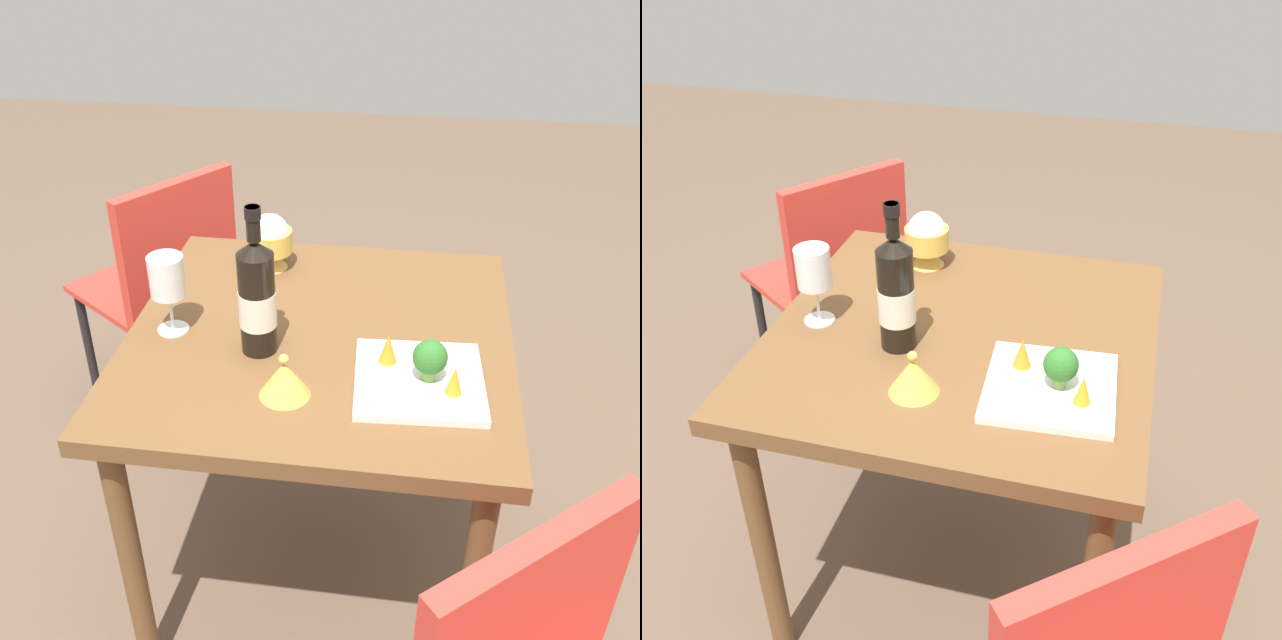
% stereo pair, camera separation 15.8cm
% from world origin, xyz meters
% --- Properties ---
extents(ground_plane, '(8.00, 8.00, 0.00)m').
position_xyz_m(ground_plane, '(0.00, 0.00, 0.00)').
color(ground_plane, brown).
extents(dining_table, '(0.83, 0.83, 0.75)m').
position_xyz_m(dining_table, '(0.00, 0.00, 0.65)').
color(dining_table, brown).
rests_on(dining_table, ground_plane).
extents(chair_by_wall, '(0.56, 0.56, 0.85)m').
position_xyz_m(chair_by_wall, '(0.55, -0.58, 0.53)').
color(chair_by_wall, red).
rests_on(chair_by_wall, ground_plane).
extents(wine_bottle, '(0.08, 0.08, 0.32)m').
position_xyz_m(wine_bottle, '(0.12, 0.08, 0.87)').
color(wine_bottle, black).
rests_on(wine_bottle, dining_table).
extents(wine_glass, '(0.08, 0.08, 0.18)m').
position_xyz_m(wine_glass, '(0.32, 0.04, 0.88)').
color(wine_glass, white).
rests_on(wine_glass, dining_table).
extents(rice_bowl, '(0.11, 0.11, 0.14)m').
position_xyz_m(rice_bowl, '(0.16, -0.27, 0.82)').
color(rice_bowl, gold).
rests_on(rice_bowl, dining_table).
extents(rice_bowl_lid, '(0.10, 0.10, 0.09)m').
position_xyz_m(rice_bowl_lid, '(0.04, 0.23, 0.79)').
color(rice_bowl_lid, gold).
rests_on(rice_bowl_lid, dining_table).
extents(serving_plate, '(0.26, 0.26, 0.02)m').
position_xyz_m(serving_plate, '(-0.22, 0.16, 0.76)').
color(serving_plate, white).
rests_on(serving_plate, dining_table).
extents(broccoli_floret, '(0.07, 0.07, 0.09)m').
position_xyz_m(broccoli_floret, '(-0.23, 0.16, 0.81)').
color(broccoli_floret, '#729E4C').
rests_on(broccoli_floret, serving_plate).
extents(carrot_garnish_left, '(0.03, 0.03, 0.06)m').
position_xyz_m(carrot_garnish_left, '(-0.28, 0.20, 0.79)').
color(carrot_garnish_left, orange).
rests_on(carrot_garnish_left, serving_plate).
extents(carrot_garnish_right, '(0.04, 0.04, 0.06)m').
position_xyz_m(carrot_garnish_right, '(-0.15, 0.11, 0.80)').
color(carrot_garnish_right, orange).
rests_on(carrot_garnish_right, serving_plate).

